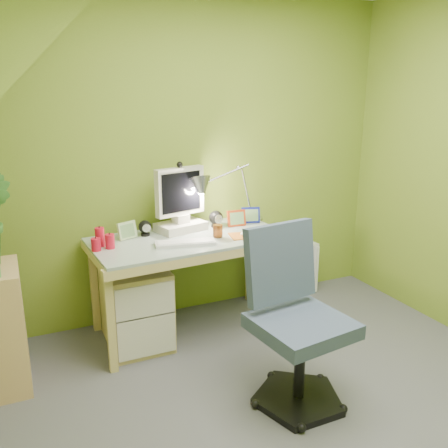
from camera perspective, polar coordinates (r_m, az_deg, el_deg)
name	(u,v)px	position (r m, az deg, el deg)	size (l,w,h in m)	color
floor	(303,429)	(2.72, 9.47, -23.16)	(3.20, 3.20, 0.01)	#535359
wall_back	(191,159)	(3.59, -3.98, 7.77)	(3.20, 0.01, 2.40)	olive
slope_ceiling	(73,42)	(1.75, -17.68, 20.15)	(1.10, 3.20, 1.10)	white
desk	(190,285)	(3.42, -4.06, -7.31)	(1.34, 0.67, 0.72)	tan
monitor	(180,196)	(3.40, -5.32, 3.35)	(0.37, 0.22, 0.51)	beige
speaker_left	(145,228)	(3.35, -9.48, -0.50)	(0.09, 0.09, 0.11)	black
speaker_right	(216,219)	(3.52, -0.98, 0.63)	(0.10, 0.10, 0.12)	black
keyboard	(185,243)	(3.14, -4.67, -2.27)	(0.40, 0.13, 0.02)	silver
mousepad	(247,235)	(3.32, 2.82, -1.38)	(0.24, 0.17, 0.01)	#C66B1F
mouse	(247,233)	(3.32, 2.83, -1.14)	(0.11, 0.07, 0.04)	white
amber_tumbler	(218,231)	(3.28, -0.76, -0.84)	(0.07, 0.07, 0.09)	brown
candle_cluster	(101,239)	(3.15, -14.58, -1.73)	(0.17, 0.15, 0.13)	red
photo_frame_red	(236,218)	(3.54, 1.50, 0.71)	(0.14, 0.02, 0.12)	#B53813
photo_frame_blue	(251,215)	(3.64, 3.22, 1.09)	(0.14, 0.02, 0.12)	navy
photo_frame_green	(127,230)	(3.30, -11.57, -0.75)	(0.14, 0.02, 0.12)	#B8D492
desk_lamp	(237,181)	(3.55, 1.55, 5.19)	(0.62, 0.26, 0.66)	silver
side_ledge	(0,329)	(3.09, -25.38, -11.30)	(0.27, 0.42, 0.74)	tan
task_chair	(302,323)	(2.63, 9.33, -11.65)	(0.54, 0.54, 0.98)	#39465D
radiator	(292,269)	(4.13, 8.16, -5.40)	(0.44, 0.17, 0.44)	silver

